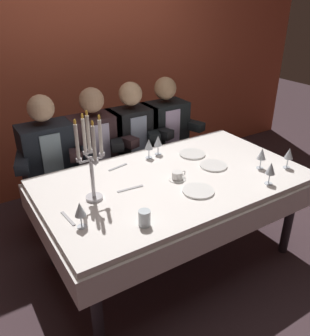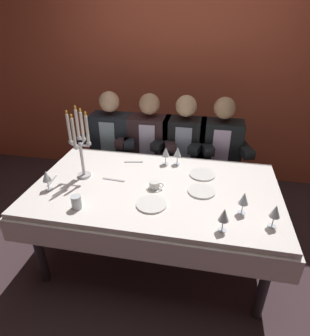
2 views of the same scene
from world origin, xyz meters
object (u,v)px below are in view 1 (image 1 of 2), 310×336
(wine_glass_0, at_px, (80,210))
(seated_diner_3, at_px, (164,129))
(dinner_plate_0, at_px, (198,191))
(seated_diner_1, at_px, (95,144))
(dinner_plate_2, at_px, (192,154))
(wine_glass_3, at_px, (271,169))
(wine_glass_1, at_px, (158,141))
(dinner_plate_1, at_px, (214,166))
(coffee_cup_0, at_px, (178,176))
(seated_diner_0, at_px, (48,155))
(dining_table, at_px, (174,191))
(wine_glass_4, at_px, (149,145))
(water_tumbler_0, at_px, (144,218))
(candelabra, at_px, (91,159))
(wine_glass_5, at_px, (262,154))
(seated_diner_2, at_px, (131,136))
(wine_glass_2, at_px, (289,154))

(wine_glass_0, bearing_deg, seated_diner_3, 40.23)
(dinner_plate_0, distance_m, seated_diner_1, 1.17)
(dinner_plate_2, height_order, wine_glass_3, wine_glass_3)
(wine_glass_1, xyz_separation_m, seated_diner_1, (-0.35, 0.48, -0.12))
(dinner_plate_1, xyz_separation_m, coffee_cup_0, (-0.36, -0.02, 0.02))
(dinner_plate_0, bearing_deg, seated_diner_0, 120.69)
(wine_glass_0, xyz_separation_m, seated_diner_1, (0.56, 1.09, -0.12))
(dining_table, distance_m, wine_glass_4, 0.45)
(dining_table, distance_m, water_tumbler_0, 0.63)
(candelabra, distance_m, coffee_cup_0, 0.67)
(dinner_plate_0, bearing_deg, wine_glass_3, -19.91)
(candelabra, relative_size, seated_diner_1, 0.48)
(wine_glass_1, distance_m, wine_glass_4, 0.10)
(dinner_plate_2, bearing_deg, dinner_plate_1, -88.60)
(seated_diner_3, bearing_deg, wine_glass_5, -83.16)
(dining_table, xyz_separation_m, seated_diner_2, (0.14, 0.89, 0.11))
(wine_glass_1, relative_size, wine_glass_5, 1.00)
(dinner_plate_2, xyz_separation_m, wine_glass_4, (-0.33, 0.14, 0.11))
(seated_diner_3, bearing_deg, wine_glass_1, -128.40)
(wine_glass_3, xyz_separation_m, wine_glass_5, (0.13, 0.20, 0.00))
(wine_glass_5, bearing_deg, wine_glass_3, -123.06)
(wine_glass_4, relative_size, seated_diner_1, 0.13)
(wine_glass_2, height_order, water_tumbler_0, wine_glass_2)
(wine_glass_5, distance_m, seated_diner_2, 1.23)
(dining_table, distance_m, dinner_plate_1, 0.38)
(wine_glass_5, bearing_deg, water_tumbler_0, -171.91)
(coffee_cup_0, distance_m, seated_diner_1, 0.95)
(candelabra, height_order, wine_glass_0, candelabra)
(dining_table, bearing_deg, wine_glass_2, -22.00)
(wine_glass_2, relative_size, water_tumbler_0, 1.69)
(dinner_plate_1, xyz_separation_m, seated_diner_3, (0.14, 0.90, -0.01))
(wine_glass_2, bearing_deg, seated_diner_3, 104.43)
(candelabra, height_order, wine_glass_3, candelabra)
(wine_glass_1, distance_m, wine_glass_2, 1.01)
(wine_glass_0, bearing_deg, coffee_cup_0, 12.08)
(wine_glass_4, xyz_separation_m, seated_diner_0, (-0.67, 0.50, -0.12))
(dinner_plate_2, height_order, seated_diner_0, seated_diner_0)
(candelabra, bearing_deg, coffee_cup_0, -6.85)
(dinner_plate_1, height_order, wine_glass_5, wine_glass_5)
(dinner_plate_1, bearing_deg, wine_glass_2, -34.48)
(candelabra, bearing_deg, wine_glass_1, 26.77)
(candelabra, xyz_separation_m, wine_glass_2, (1.42, -0.37, -0.17))
(wine_glass_0, height_order, seated_diner_3, seated_diner_3)
(candelabra, relative_size, coffee_cup_0, 4.52)
(seated_diner_0, distance_m, seated_diner_2, 0.79)
(candelabra, bearing_deg, water_tumbler_0, -72.76)
(dinner_plate_1, relative_size, wine_glass_1, 1.27)
(water_tumbler_0, bearing_deg, dining_table, 38.97)
(wine_glass_5, xyz_separation_m, seated_diner_3, (-0.13, 1.11, -0.12))
(wine_glass_1, distance_m, seated_diner_1, 0.61)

